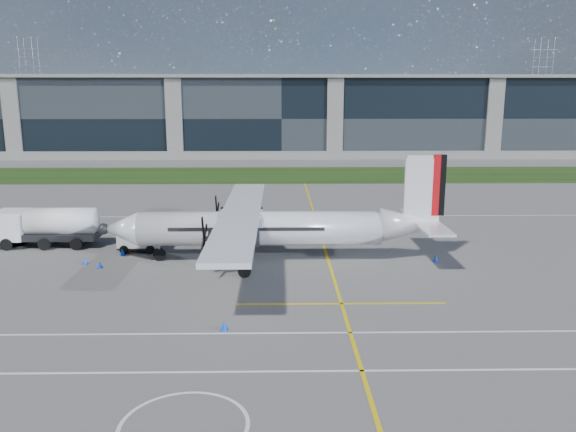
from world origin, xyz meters
name	(u,v)px	position (x,y,z in m)	size (l,w,h in m)	color
ground	(283,183)	(0.00, 40.00, 0.00)	(400.00, 400.00, 0.00)	#5B5856
grass_strip	(282,175)	(0.00, 48.00, 0.02)	(400.00, 18.00, 0.04)	#19330D
terminal_building	(281,117)	(0.00, 80.00, 7.50)	(120.00, 20.00, 15.00)	black
tree_line	(280,125)	(0.00, 140.00, 3.00)	(400.00, 6.00, 6.00)	black
pylon_west	(31,86)	(-80.00, 150.00, 15.00)	(9.00, 4.60, 30.00)	gray
pylon_east	(541,86)	(85.00, 150.00, 15.00)	(9.00, 4.60, 30.00)	gray
yellow_taxiway_centerline	(321,236)	(3.00, 10.00, 0.01)	(0.20, 70.00, 0.01)	yellow
white_lane_line	(292,371)	(0.00, -14.00, 0.01)	(90.00, 0.15, 0.01)	white
turboprop_aircraft	(273,208)	(-1.01, 2.86, 3.81)	(24.49, 25.40, 7.62)	silver
fuel_tanker_truck	(40,227)	(-19.35, 7.02, 1.54)	(8.20, 2.67, 3.08)	white
baggage_tug	(139,238)	(-11.24, 5.55, 0.98)	(3.26, 1.96, 1.96)	white
ground_crew_person	(130,240)	(-11.88, 5.16, 0.98)	(0.80, 0.57, 1.96)	#F25907
safety_cone_fwd	(85,261)	(-14.26, 2.07, 0.25)	(0.36, 0.36, 0.50)	blue
safety_cone_tail	(436,258)	(10.67, 2.25, 0.25)	(0.36, 0.36, 0.50)	blue
safety_cone_stbdwing	(251,218)	(-3.21, 16.30, 0.25)	(0.36, 0.36, 0.50)	blue
safety_cone_nose_stbd	(122,252)	(-12.23, 4.27, 0.25)	(0.36, 0.36, 0.50)	blue
safety_cone_nose_port	(100,264)	(-12.94, 1.13, 0.25)	(0.36, 0.36, 0.50)	blue
safety_cone_portwing	(224,326)	(-3.35, -9.60, 0.25)	(0.36, 0.36, 0.50)	blue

